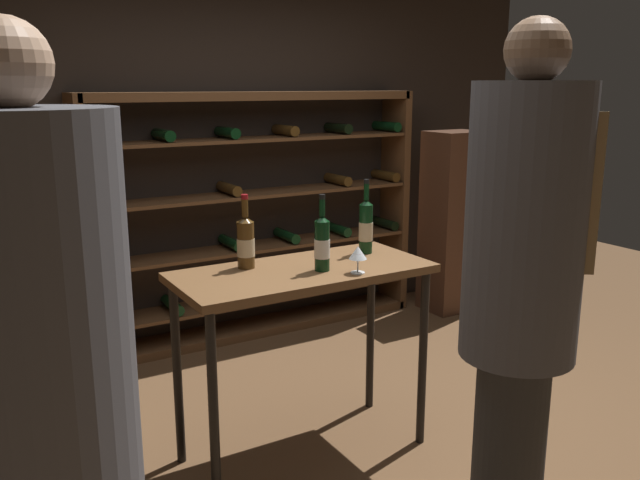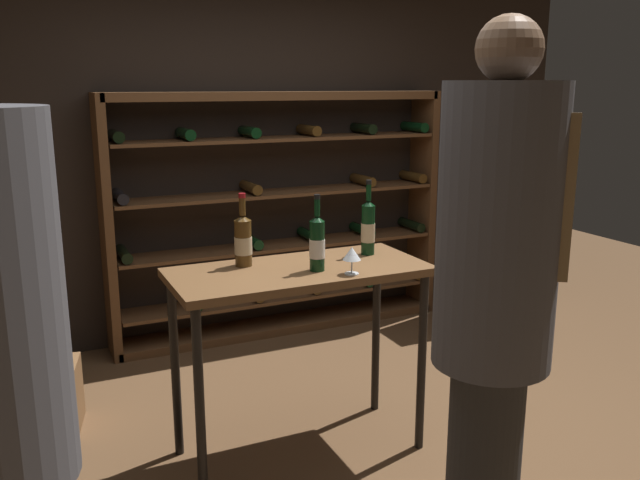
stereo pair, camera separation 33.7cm
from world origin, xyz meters
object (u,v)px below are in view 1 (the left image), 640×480
object	(u,v)px
tasting_table	(303,292)
person_bystander_dark_jacket	(40,408)
wine_rack	(261,216)
wine_bottle_gold_foil	(366,226)
wine_bottle_green_slim	(246,242)
wine_glass_stemmed_center	(358,254)
wine_crate	(21,414)
display_cabinet	(453,222)
wine_bottle_red_label	(322,243)
person_guest_blue_shirt	(520,286)

from	to	relation	value
tasting_table	person_bystander_dark_jacket	world-z (taller)	person_bystander_dark_jacket
tasting_table	wine_rack	bearing A→B (deg)	70.75
person_bystander_dark_jacket	wine_bottle_gold_foil	xyz separation A→B (m)	(1.77, 1.22, 0.02)
wine_bottle_green_slim	wine_bottle_gold_foil	xyz separation A→B (m)	(0.66, -0.06, 0.02)
wine_glass_stemmed_center	wine_crate	bearing A→B (deg)	144.82
tasting_table	display_cabinet	size ratio (longest dim) A/B	0.84
display_cabinet	wine_bottle_red_label	world-z (taller)	display_cabinet
person_guest_blue_shirt	wine_bottle_red_label	world-z (taller)	person_guest_blue_shirt
wine_rack	wine_bottle_red_label	bearing A→B (deg)	-106.63
wine_crate	wine_bottle_green_slim	distance (m)	1.50
wine_crate	wine_bottle_green_slim	xyz separation A→B (m)	(1.00, -0.64, 0.92)
wine_rack	wine_bottle_red_label	world-z (taller)	wine_rack
person_guest_blue_shirt	wine_bottle_green_slim	xyz separation A→B (m)	(-0.47, 1.28, -0.04)
wine_glass_stemmed_center	wine_rack	bearing A→B (deg)	77.86
wine_crate	display_cabinet	size ratio (longest dim) A/B	0.32
person_bystander_dark_jacket	wine_crate	distance (m)	2.13
wine_bottle_red_label	wine_glass_stemmed_center	world-z (taller)	wine_bottle_red_label
wine_rack	wine_bottle_gold_foil	size ratio (longest dim) A/B	6.56
person_bystander_dark_jacket	wine_bottle_gold_foil	world-z (taller)	person_bystander_dark_jacket
wine_crate	wine_bottle_red_label	world-z (taller)	wine_bottle_red_label
display_cabinet	wine_bottle_gold_foil	world-z (taller)	display_cabinet
wine_bottle_red_label	wine_glass_stemmed_center	xyz separation A→B (m)	(0.12, -0.13, -0.04)
wine_bottle_green_slim	wine_bottle_red_label	bearing A→B (deg)	-38.32
person_guest_blue_shirt	wine_glass_stemmed_center	distance (m)	0.93
wine_glass_stemmed_center	wine_bottle_green_slim	bearing A→B (deg)	139.08
person_guest_blue_shirt	display_cabinet	xyz separation A→B (m)	(1.92, 2.47, -0.41)
display_cabinet	wine_glass_stemmed_center	xyz separation A→B (m)	(-1.99, -1.54, 0.33)
display_cabinet	wine_bottle_gold_foil	distance (m)	2.17
person_guest_blue_shirt	wine_crate	world-z (taller)	person_guest_blue_shirt
display_cabinet	wine_bottle_red_label	bearing A→B (deg)	-146.06
tasting_table	display_cabinet	bearing A→B (deg)	31.70
person_guest_blue_shirt	wine_bottle_gold_foil	world-z (taller)	person_guest_blue_shirt
person_guest_blue_shirt	wine_bottle_green_slim	bearing A→B (deg)	144.54
wine_crate	wine_bottle_gold_foil	bearing A→B (deg)	-22.75
wine_crate	display_cabinet	bearing A→B (deg)	9.14
wine_rack	wine_crate	world-z (taller)	wine_rack
person_guest_blue_shirt	wine_crate	xyz separation A→B (m)	(-1.48, 1.92, -0.96)
wine_glass_stemmed_center	person_guest_blue_shirt	bearing A→B (deg)	-86.04
wine_rack	wine_bottle_gold_foil	xyz separation A→B (m)	(-0.15, -1.58, 0.23)
display_cabinet	wine_bottle_gold_foil	xyz separation A→B (m)	(-1.73, -1.24, 0.38)
person_bystander_dark_jacket	wine_crate	world-z (taller)	person_bystander_dark_jacket
wine_crate	display_cabinet	world-z (taller)	display_cabinet
wine_bottle_red_label	wine_bottle_green_slim	xyz separation A→B (m)	(-0.29, 0.23, -0.01)
wine_rack	tasting_table	xyz separation A→B (m)	(-0.59, -1.68, -0.03)
wine_bottle_gold_foil	wine_glass_stemmed_center	xyz separation A→B (m)	(-0.25, -0.30, -0.05)
wine_rack	person_bystander_dark_jacket	size ratio (longest dim) A/B	1.29
wine_rack	wine_glass_stemmed_center	xyz separation A→B (m)	(-0.40, -1.88, 0.18)
person_guest_blue_shirt	wine_bottle_red_label	bearing A→B (deg)	134.16
tasting_table	wine_crate	world-z (taller)	tasting_table
wine_crate	wine_bottle_red_label	xyz separation A→B (m)	(1.29, -0.87, 0.93)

